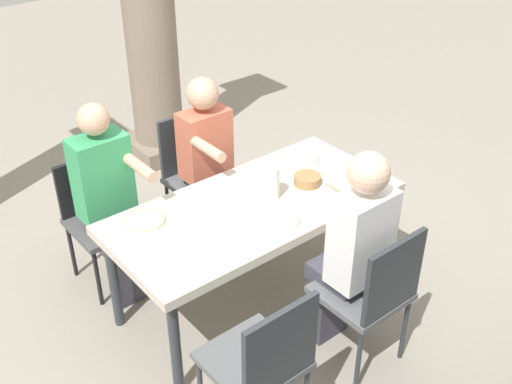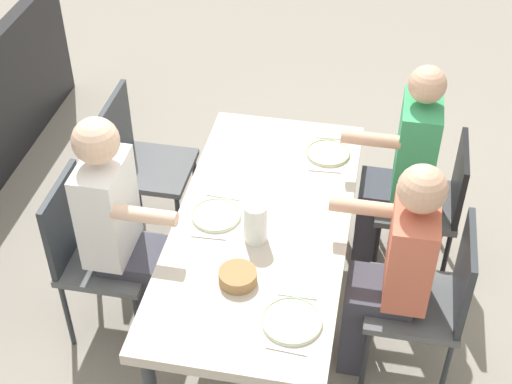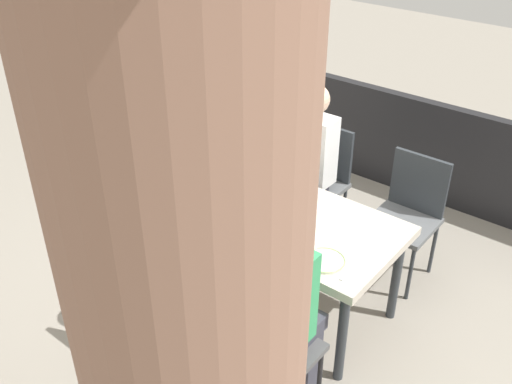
# 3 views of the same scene
# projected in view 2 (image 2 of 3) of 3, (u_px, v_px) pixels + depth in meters

# --- Properties ---
(ground_plane) EXTENTS (16.00, 16.00, 0.00)m
(ground_plane) POSITION_uv_depth(u_px,v_px,m) (261.00, 322.00, 4.08)
(ground_plane) COLOR gray
(dining_table) EXTENTS (1.78, 0.84, 0.73)m
(dining_table) POSITION_uv_depth(u_px,v_px,m) (262.00, 233.00, 3.66)
(dining_table) COLOR beige
(dining_table) RESTS_ON ground
(chair_west_north) EXTENTS (0.44, 0.44, 0.85)m
(chair_west_north) POSITION_uv_depth(u_px,v_px,m) (432.00, 198.00, 4.11)
(chair_west_north) COLOR #4F4F50
(chair_west_north) RESTS_ON ground
(chair_west_south) EXTENTS (0.44, 0.44, 0.92)m
(chair_west_south) POSITION_uv_depth(u_px,v_px,m) (139.00, 158.00, 4.33)
(chair_west_south) COLOR #5B5E61
(chair_west_south) RESTS_ON ground
(chair_mid_north) EXTENTS (0.44, 0.44, 0.93)m
(chair_mid_north) POSITION_uv_depth(u_px,v_px,m) (432.00, 296.00, 3.51)
(chair_mid_north) COLOR #5B5E61
(chair_mid_north) RESTS_ON ground
(chair_mid_south) EXTENTS (0.44, 0.44, 0.93)m
(chair_mid_south) POSITION_uv_depth(u_px,v_px,m) (92.00, 248.00, 3.75)
(chair_mid_south) COLOR #5B5E61
(chair_mid_south) RESTS_ON ground
(diner_woman_green) EXTENTS (0.35, 0.50, 1.28)m
(diner_woman_green) POSITION_uv_depth(u_px,v_px,m) (393.00, 267.00, 3.44)
(diner_woman_green) COLOR #3F3F4C
(diner_woman_green) RESTS_ON ground
(diner_man_white) EXTENTS (0.35, 0.49, 1.31)m
(diner_man_white) POSITION_uv_depth(u_px,v_px,m) (401.00, 166.00, 4.01)
(diner_man_white) COLOR #3F3F4C
(diner_man_white) RESTS_ON ground
(diner_guest_third) EXTENTS (0.35, 0.50, 1.33)m
(diner_guest_third) POSITION_uv_depth(u_px,v_px,m) (122.00, 227.00, 3.61)
(diner_guest_third) COLOR #3F3F4C
(diner_guest_third) RESTS_ON ground
(plate_0) EXTENTS (0.23, 0.23, 0.02)m
(plate_0) POSITION_uv_depth(u_px,v_px,m) (328.00, 153.00, 4.03)
(plate_0) COLOR silver
(plate_0) RESTS_ON dining_table
(fork_0) EXTENTS (0.03, 0.17, 0.01)m
(fork_0) POSITION_uv_depth(u_px,v_px,m) (331.00, 138.00, 4.14)
(fork_0) COLOR silver
(fork_0) RESTS_ON dining_table
(spoon_0) EXTENTS (0.03, 0.17, 0.01)m
(spoon_0) POSITION_uv_depth(u_px,v_px,m) (325.00, 171.00, 3.92)
(spoon_0) COLOR silver
(spoon_0) RESTS_ON dining_table
(plate_1) EXTENTS (0.24, 0.24, 0.02)m
(plate_1) POSITION_uv_depth(u_px,v_px,m) (216.00, 215.00, 3.64)
(plate_1) COLOR white
(plate_1) RESTS_ON dining_table
(fork_1) EXTENTS (0.03, 0.17, 0.01)m
(fork_1) POSITION_uv_depth(u_px,v_px,m) (223.00, 197.00, 3.76)
(fork_1) COLOR silver
(fork_1) RESTS_ON dining_table
(spoon_1) EXTENTS (0.02, 0.17, 0.01)m
(spoon_1) POSITION_uv_depth(u_px,v_px,m) (209.00, 237.00, 3.53)
(spoon_1) COLOR silver
(spoon_1) RESTS_ON dining_table
(plate_2) EXTENTS (0.26, 0.26, 0.02)m
(plate_2) POSITION_uv_depth(u_px,v_px,m) (292.00, 321.00, 3.13)
(plate_2) COLOR white
(plate_2) RESTS_ON dining_table
(fork_2) EXTENTS (0.02, 0.17, 0.01)m
(fork_2) POSITION_uv_depth(u_px,v_px,m) (297.00, 296.00, 3.25)
(fork_2) COLOR silver
(fork_2) RESTS_ON dining_table
(spoon_2) EXTENTS (0.03, 0.17, 0.01)m
(spoon_2) POSITION_uv_depth(u_px,v_px,m) (286.00, 350.00, 3.02)
(spoon_2) COLOR silver
(spoon_2) RESTS_ON dining_table
(water_pitcher) EXTENTS (0.11, 0.11, 0.21)m
(water_pitcher) POSITION_uv_depth(u_px,v_px,m) (256.00, 224.00, 3.47)
(water_pitcher) COLOR white
(water_pitcher) RESTS_ON dining_table
(bread_basket) EXTENTS (0.17, 0.17, 0.06)m
(bread_basket) POSITION_uv_depth(u_px,v_px,m) (238.00, 277.00, 3.30)
(bread_basket) COLOR #9E7547
(bread_basket) RESTS_ON dining_table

